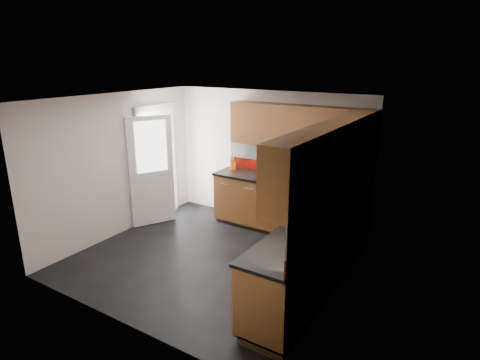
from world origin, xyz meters
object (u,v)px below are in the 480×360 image
Objects in this scene: gas_hob at (282,179)px; toaster at (330,180)px; utensil_pot at (233,164)px; food_processor at (345,190)px.

toaster reaches higher than gas_hob.
utensil_pot is 2.37m from food_processor.
utensil_pot is at bearing 172.49° from gas_hob.
utensil_pot is at bearing -179.15° from toaster.
gas_hob is 1.31× the size of utensil_pot.
toaster is at bearing 0.85° from utensil_pot.
food_processor reaches higher than gas_hob.
toaster is (1.88, 0.03, -0.01)m from utensil_pot.
gas_hob is 0.80m from toaster.
utensil_pot reaches higher than gas_hob.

